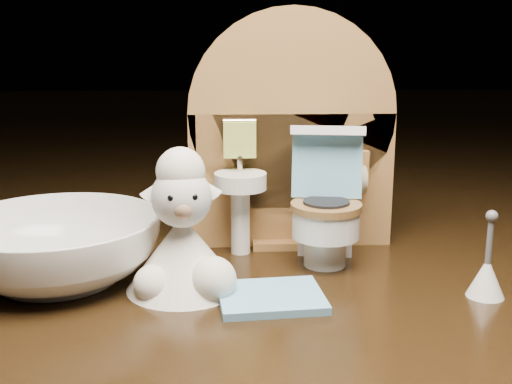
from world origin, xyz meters
TOP-DOWN VIEW (x-y plane):
  - backdrop_panel at (-0.00, 0.06)m, footprint 0.13×0.05m
  - toy_toilet at (0.02, 0.03)m, footprint 0.04×0.06m
  - bath_mat at (-0.02, -0.03)m, footprint 0.06×0.05m
  - toilet_brush at (0.09, -0.03)m, footprint 0.02×0.02m
  - plush_lamb at (-0.06, -0.01)m, footprint 0.06×0.06m
  - ceramic_bowl at (-0.14, 0.01)m, footprint 0.13×0.13m

SIDE VIEW (x-z plane):
  - bath_mat at x=-0.02m, z-range 0.00..0.00m
  - toilet_brush at x=0.09m, z-range -0.01..0.04m
  - ceramic_bowl at x=-0.14m, z-range 0.00..0.04m
  - plush_lamb at x=-0.06m, z-range -0.01..0.07m
  - toy_toilet at x=0.02m, z-range -0.01..0.07m
  - backdrop_panel at x=0.00m, z-range -0.01..0.14m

